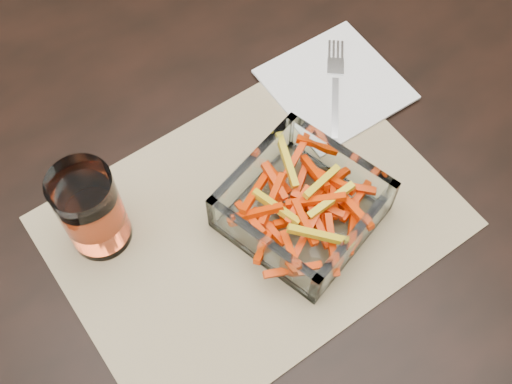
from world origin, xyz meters
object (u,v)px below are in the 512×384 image
tumbler (92,212)px  fork (335,84)px  glass_bowl (302,207)px  dining_table (292,148)px

tumbler → fork: (0.36, 0.03, -0.05)m
glass_bowl → fork: size_ratio=1.40×
dining_table → fork: (0.07, 0.00, 0.10)m
glass_bowl → tumbler: 0.24m
fork → dining_table: bearing=-140.1°
tumbler → glass_bowl: bearing=-27.4°
dining_table → glass_bowl: 0.19m
dining_table → tumbler: 0.33m
glass_bowl → fork: glass_bowl is taller
glass_bowl → fork: (0.15, 0.14, -0.02)m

